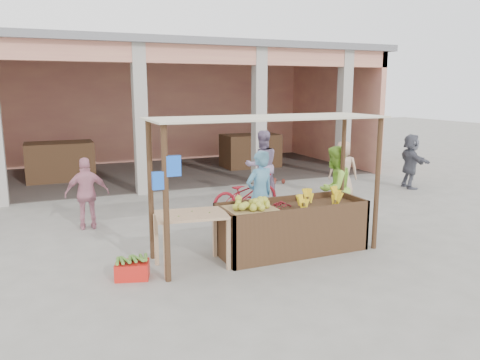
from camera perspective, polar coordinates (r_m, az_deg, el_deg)
name	(u,v)px	position (r m, az deg, el deg)	size (l,w,h in m)	color
ground	(266,255)	(8.25, 3.18, -9.08)	(60.00, 60.00, 0.00)	slate
market_building	(152,93)	(16.25, -10.69, 10.43)	(14.40, 6.40, 4.20)	#E49C77
fruit_stall	(292,229)	(8.35, 6.32, -6.00)	(2.60, 0.95, 0.80)	#472E1C
stall_awning	(265,141)	(7.84, 3.05, 4.73)	(4.09, 1.35, 2.39)	#472E1C
banana_heap	(319,200)	(8.45, 9.66, -2.38)	(1.07, 0.59, 0.20)	yellow
melon_tray	(250,206)	(7.89, 1.26, -3.17)	(0.83, 0.72, 0.21)	#9F8052
berry_heap	(281,205)	(8.13, 4.98, -3.03)	(0.42, 0.34, 0.13)	maroon
side_table	(191,222)	(7.50, -5.94, -5.14)	(1.20, 0.89, 0.90)	tan
papaya_pile	(191,208)	(7.44, -5.98, -3.39)	(0.65, 0.37, 0.19)	#50842B
red_crate	(132,270)	(7.43, -12.99, -10.66)	(0.50, 0.36, 0.26)	red
plantain_bundle	(132,260)	(7.37, -13.05, -9.43)	(0.40, 0.28, 0.08)	#568831
produce_sacks	(275,174)	(14.11, 4.23, 0.69)	(0.98, 0.73, 0.59)	maroon
vendor_blue	(260,192)	(8.94, 2.42, -1.43)	(0.68, 0.50, 1.81)	#599CC4
vendor_green	(334,186)	(9.63, 11.40, -0.73)	(0.87, 0.50, 1.81)	#94D13F
motorcycle	(246,193)	(10.66, 0.68, -1.64)	(1.89, 0.65, 0.99)	maroon
shopper_b	(87,191)	(10.00, -18.15, -1.30)	(0.93, 0.49, 1.58)	#C87F92
shopper_c	(343,167)	(12.49, 12.48, 1.62)	(0.81, 0.53, 1.68)	tan
shopper_d	(411,160)	(14.31, 20.10, 2.34)	(1.53, 0.63, 1.65)	#545663
shopper_f	(262,162)	(11.98, 2.68, 2.17)	(0.96, 0.55, 1.97)	gray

